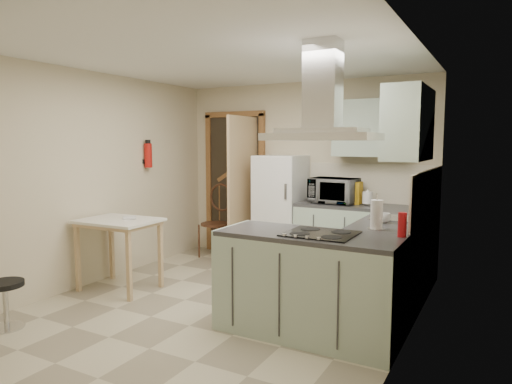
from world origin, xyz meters
The scene contains 28 objects.
floor centered at (0.00, 0.00, 0.00)m, with size 4.20×4.20×0.00m, color #B8AF8F.
ceiling centered at (0.00, 0.00, 2.50)m, with size 4.20×4.20×0.00m, color silver.
back_wall centered at (0.00, 2.10, 1.25)m, with size 3.60×3.60×0.00m, color beige.
left_wall centered at (-1.80, 0.00, 1.25)m, with size 4.20×4.20×0.00m, color beige.
right_wall centered at (1.80, 0.00, 1.25)m, with size 4.20×4.20×0.00m, color beige.
doorway centered at (-1.10, 2.07, 1.05)m, with size 1.10×0.12×2.10m, color brown.
fridge centered at (-0.20, 1.80, 0.75)m, with size 0.60×0.60×1.50m, color white.
counter_back centered at (0.66, 1.80, 0.45)m, with size 1.08×0.60×0.90m, color #9EB2A0.
counter_right centered at (1.50, 1.12, 0.45)m, with size 0.60×1.95×0.90m, color #9EB2A0.
splashback centered at (0.96, 2.09, 1.15)m, with size 1.68×0.02×0.50m, color beige.
wall_cabinet_back centered at (0.95, 1.93, 1.85)m, with size 0.85×0.35×0.70m, color #9EB2A0.
wall_cabinet_right centered at (1.62, 0.85, 1.85)m, with size 0.35×0.90×0.70m, color #9EB2A0.
peninsula centered at (1.02, -0.18, 0.45)m, with size 1.55×0.65×0.90m, color #9EB2A0.
hob centered at (1.12, -0.18, 0.91)m, with size 0.58×0.50×0.01m, color black.
extractor_hood centered at (1.12, -0.18, 1.72)m, with size 0.90×0.55×0.10m, color silver.
sink centered at (1.50, 0.95, 0.91)m, with size 0.45×0.40×0.01m, color silver.
fire_extinguisher centered at (-1.74, 0.90, 1.50)m, with size 0.10×0.10×0.32m, color #B2140F.
drop_leaf_table centered at (-1.33, -0.06, 0.41)m, with size 0.86×0.65×0.81m, color tan.
bentwood_chair centered at (-1.21, 1.71, 0.49)m, with size 0.43×0.43×0.97m, color #52301B.
stool centered at (-1.42, -1.37, 0.22)m, with size 0.33×0.33×0.44m, color black.
microwave centered at (0.55, 1.80, 1.06)m, with size 0.58×0.39×0.32m, color black.
kettle centered at (0.99, 1.81, 0.99)m, with size 0.13×0.13×0.19m, color white.
cereal_box centered at (0.85, 1.86, 1.04)m, with size 0.07×0.19×0.28m, color #C79217.
soap_bottle centered at (1.67, 1.38, 1.00)m, with size 0.09×0.10×0.21m, color #9F9EA9.
paper_towel centered at (1.48, 0.27, 1.04)m, with size 0.11×0.11×0.27m, color silver.
cup centered at (1.47, 0.64, 0.95)m, with size 0.12×0.12×0.09m, color silver.
red_bottle centered at (1.75, 0.04, 1.00)m, with size 0.07×0.07×0.20m, color red.
book centered at (-1.33, 0.00, 0.85)m, with size 0.15×0.20×0.09m, color #903040.
Camera 1 is at (2.47, -3.77, 1.67)m, focal length 32.00 mm.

